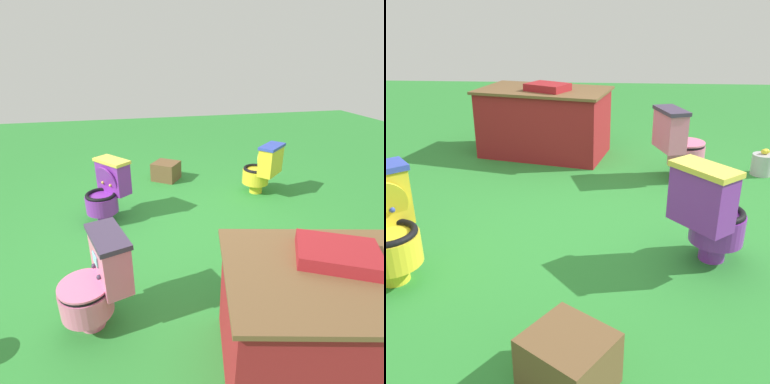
% 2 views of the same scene
% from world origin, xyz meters
% --- Properties ---
extents(ground, '(14.00, 14.00, 0.00)m').
position_xyz_m(ground, '(0.00, 0.00, 0.00)').
color(ground, '#2D8433').
extents(toilet_yellow, '(0.63, 0.63, 0.73)m').
position_xyz_m(toilet_yellow, '(-1.32, -0.97, 0.37)').
color(toilet_yellow, yellow).
rests_on(toilet_yellow, ground).
extents(toilet_purple, '(0.64, 0.62, 0.73)m').
position_xyz_m(toilet_purple, '(0.76, -0.66, 0.37)').
color(toilet_purple, purple).
rests_on(toilet_purple, ground).
extents(toilet_pink, '(0.59, 0.53, 0.73)m').
position_xyz_m(toilet_pink, '(0.78, 0.95, 0.37)').
color(toilet_pink, pink).
rests_on(toilet_pink, ground).
extents(vendor_table, '(1.61, 1.16, 0.85)m').
position_xyz_m(vendor_table, '(-0.67, 1.66, 0.39)').
color(vendor_table, maroon).
rests_on(vendor_table, ground).
extents(small_crate, '(0.50, 0.50, 0.28)m').
position_xyz_m(small_crate, '(-0.08, -1.80, 0.14)').
color(small_crate, brown).
rests_on(small_crate, ground).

